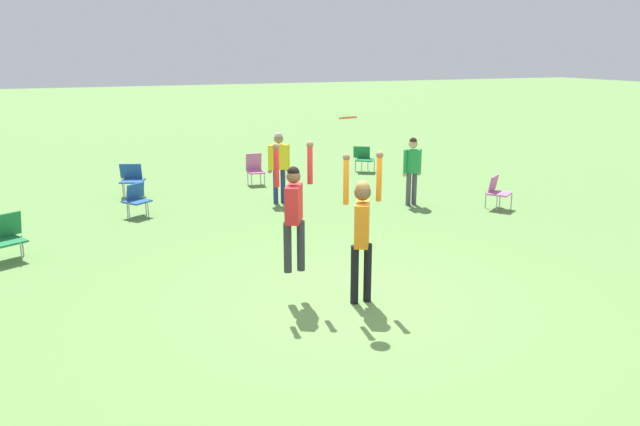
{
  "coord_description": "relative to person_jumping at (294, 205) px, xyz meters",
  "views": [
    {
      "loc": [
        -3.71,
        -7.97,
        3.69
      ],
      "look_at": [
        -0.26,
        0.42,
        1.3
      ],
      "focal_mm": 35.0,
      "sensor_mm": 36.0,
      "label": 1
    }
  ],
  "objects": [
    {
      "name": "ground_plane",
      "position": [
        0.7,
        -0.37,
        -1.48
      ],
      "size": [
        120.0,
        120.0,
        0.0
      ],
      "primitive_type": "plane",
      "color": "#608C47"
    },
    {
      "name": "person_jumping",
      "position": [
        0.0,
        0.0,
        0.0
      ],
      "size": [
        0.62,
        0.51,
        1.96
      ],
      "rotation": [
        0.0,
        0.0,
        1.06
      ],
      "color": "#2D2D38",
      "rests_on": "ground_plane"
    },
    {
      "name": "person_defending",
      "position": [
        0.88,
        -0.49,
        -0.26
      ],
      "size": [
        0.63,
        0.51,
        2.27
      ],
      "rotation": [
        0.0,
        0.0,
        -2.08
      ],
      "color": "black",
      "rests_on": "ground_plane"
    },
    {
      "name": "frisbee",
      "position": [
        0.66,
        -0.43,
        1.29
      ],
      "size": [
        0.26,
        0.26,
        0.06
      ],
      "color": "#E04C23"
    },
    {
      "name": "camping_chair_0",
      "position": [
        -4.16,
        3.72,
        -1.02
      ],
      "size": [
        0.75,
        0.82,
        0.83
      ],
      "rotation": [
        0.0,
        0.0,
        3.63
      ],
      "color": "gray",
      "rests_on": "ground_plane"
    },
    {
      "name": "camping_chair_1",
      "position": [
        -1.51,
        8.01,
        -0.97
      ],
      "size": [
        0.71,
        0.76,
        0.84
      ],
      "rotation": [
        0.0,
        0.0,
        2.78
      ],
      "color": "gray",
      "rests_on": "ground_plane"
    },
    {
      "name": "camping_chair_2",
      "position": [
        6.38,
        3.44,
        -1.02
      ],
      "size": [
        0.69,
        0.76,
        0.78
      ],
      "rotation": [
        0.0,
        0.0,
        3.76
      ],
      "color": "gray",
      "rests_on": "ground_plane"
    },
    {
      "name": "camping_chair_3",
      "position": [
        -1.64,
        5.96,
        -1.04
      ],
      "size": [
        0.68,
        0.74,
        0.74
      ],
      "rotation": [
        0.0,
        0.0,
        3.77
      ],
      "color": "gray",
      "rests_on": "ground_plane"
    },
    {
      "name": "camping_chair_4",
      "position": [
        5.51,
        8.82,
        -1.02
      ],
      "size": [
        0.71,
        0.78,
        0.77
      ],
      "rotation": [
        0.0,
        0.0,
        2.55
      ],
      "color": "gray",
      "rests_on": "ground_plane"
    },
    {
      "name": "camping_chair_5",
      "position": [
        1.84,
        8.26,
        -0.99
      ],
      "size": [
        0.46,
        0.51,
        0.88
      ],
      "rotation": [
        0.0,
        0.0,
        3.09
      ],
      "color": "gray",
      "rests_on": "ground_plane"
    },
    {
      "name": "person_spectator_near",
      "position": [
        4.68,
        4.51,
        -0.5
      ],
      "size": [
        0.51,
        0.39,
        1.65
      ],
      "rotation": [
        0.0,
        0.0,
        -0.73
      ],
      "color": "#4C4C51",
      "rests_on": "ground_plane"
    },
    {
      "name": "person_spectator_far",
      "position": [
        1.77,
        5.92,
        -0.41
      ],
      "size": [
        0.58,
        0.29,
        1.76
      ],
      "rotation": [
        0.0,
        0.0,
        -0.21
      ],
      "color": "navy",
      "rests_on": "ground_plane"
    }
  ]
}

